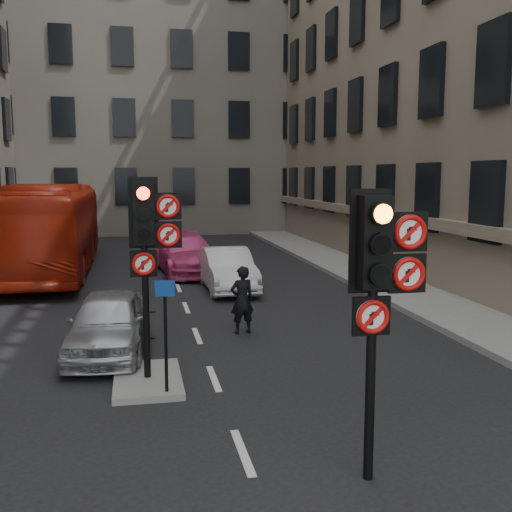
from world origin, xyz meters
name	(u,v)px	position (x,y,z in m)	size (l,w,h in m)	color
pavement_right	(408,289)	(7.20, 12.00, 0.08)	(3.00, 50.00, 0.16)	gray
centre_island	(148,380)	(-1.20, 5.00, 0.06)	(1.20, 2.00, 0.12)	gray
building_far	(151,83)	(0.00, 38.00, 10.00)	(30.00, 14.00, 20.00)	slate
signal_near	(380,273)	(1.49, 0.99, 2.58)	(0.91, 0.40, 3.58)	black
signal_far	(149,234)	(-1.11, 4.99, 2.70)	(0.91, 0.40, 3.58)	black
car_silver	(109,323)	(-1.94, 7.00, 0.65)	(1.55, 3.84, 1.31)	#A5A7AD
car_white	(227,269)	(1.54, 13.39, 0.68)	(1.43, 4.11, 1.36)	silver
car_pink	(187,254)	(0.54, 17.00, 0.72)	(2.02, 4.98, 1.44)	#D03D7B
bus_red	(51,228)	(-4.50, 18.25, 1.68)	(2.82, 12.07, 3.36)	maroon
motorcycle	(145,327)	(-1.19, 7.29, 0.46)	(0.43, 1.54, 0.92)	black
motorcyclist	(242,300)	(1.07, 8.03, 0.81)	(0.59, 0.39, 1.61)	black
info_sign	(165,320)	(-0.90, 4.18, 1.35)	(0.33, 0.12, 1.90)	black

